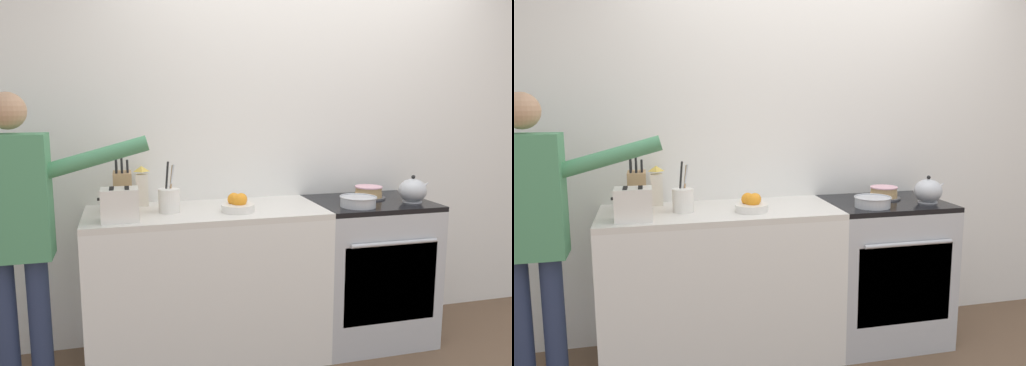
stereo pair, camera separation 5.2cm
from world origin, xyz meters
TOP-DOWN VIEW (x-y plane):
  - ground_plane at (0.00, 0.00)m, footprint 16.00×16.00m
  - wall_back at (0.00, 0.62)m, footprint 8.00×0.04m
  - counter_cabinet at (-0.71, 0.30)m, footprint 1.38×0.60m
  - stove_range at (0.34, 0.30)m, footprint 0.73×0.63m
  - layer_cake at (0.37, 0.37)m, footprint 0.22×0.22m
  - tea_kettle at (0.58, 0.19)m, footprint 0.21×0.17m
  - mixing_bowl at (0.19, 0.15)m, footprint 0.22×0.22m
  - knife_block at (-1.18, 0.39)m, footprint 0.10×0.17m
  - utensil_crock at (-0.92, 0.29)m, footprint 0.12×0.12m
  - fruit_bowl at (-0.54, 0.21)m, footprint 0.19×0.19m
  - toaster at (-1.19, 0.14)m, footprint 0.21×0.15m
  - milk_carton at (-1.06, 0.52)m, footprint 0.07×0.07m
  - person_baker at (-1.69, 0.11)m, footprint 0.91×0.20m

SIDE VIEW (x-z plane):
  - ground_plane at x=0.00m, z-range 0.00..0.00m
  - counter_cabinet at x=-0.71m, z-range 0.00..0.91m
  - stove_range at x=0.34m, z-range 0.00..0.91m
  - person_baker at x=-1.69m, z-range 0.15..1.74m
  - mixing_bowl at x=0.19m, z-range 0.91..0.98m
  - layer_cake at x=0.37m, z-range 0.91..0.99m
  - fruit_bowl at x=-0.54m, z-range 0.91..1.01m
  - utensil_crock at x=-0.92m, z-range 0.84..1.13m
  - tea_kettle at x=0.58m, z-range 0.90..1.07m
  - toaster at x=-1.19m, z-range 0.91..1.09m
  - milk_carton at x=-1.06m, z-range 0.91..1.15m
  - knife_block at x=-1.18m, z-range 0.87..1.19m
  - wall_back at x=0.00m, z-range 0.00..2.60m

